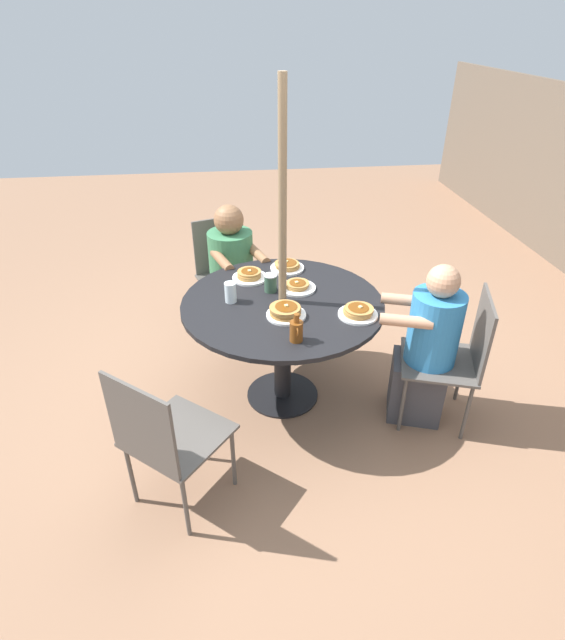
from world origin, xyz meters
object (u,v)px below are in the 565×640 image
pancake_plate_a (298,287)px  syrup_bottle (296,330)px  pancake_plate_e (287,266)px  pancake_plate_b (358,312)px  pancake_plate_c (285,312)px  pancake_plate_d (249,276)px  patio_chair_south (456,353)px  coffee_cup (271,283)px  patio_chair_east (164,435)px  diner_north (233,279)px  diner_south (426,351)px  patio_table (282,317)px  patio_chair_north (225,269)px  drinking_glass_a (230,292)px

pancake_plate_a → syrup_bottle: (0.60, -0.10, 0.05)m
pancake_plate_a → syrup_bottle: 0.61m
pancake_plate_e → pancake_plate_b: bearing=26.2°
pancake_plate_c → pancake_plate_d: bearing=-160.8°
patio_chair_south → coffee_cup: (-0.48, -1.10, 0.31)m
patio_chair_east → syrup_bottle: bearing=68.3°
diner_north → diner_south: (1.15, 1.16, 0.00)m
pancake_plate_a → pancake_plate_e: pancake_plate_e is taller
patio_table → patio_chair_north: bearing=-161.4°
diner_north → patio_chair_south: (1.21, 1.33, 0.01)m
pancake_plate_a → patio_chair_south: bearing=62.1°
patio_table → diner_north: diner_north is taller
patio_table → pancake_plate_c: bearing=-1.7°
patio_chair_south → pancake_plate_d: 1.43m
syrup_bottle → patio_chair_south: bearing=96.1°
patio_chair_south → coffee_cup: size_ratio=7.72×
patio_chair_north → pancake_plate_e: patio_chair_north is taller
patio_table → patio_chair_south: size_ratio=1.41×
diner_south → coffee_cup: bearing=83.5°
patio_chair_south → patio_table: bearing=90.0°
pancake_plate_d → coffee_cup: 0.23m
patio_table → patio_chair_south: (0.34, 1.04, -0.13)m
diner_south → pancake_plate_c: diner_south is taller
patio_chair_north → pancake_plate_d: size_ratio=3.80×
drinking_glass_a → patio_table: bearing=83.9°
diner_north → syrup_bottle: size_ratio=6.51×
patio_chair_north → syrup_bottle: size_ratio=5.37×
pancake_plate_d → pancake_plate_c: bearing=19.2°
diner_north → patio_chair_north: bearing=-90.0°
patio_chair_east → pancake_plate_c: size_ratio=3.80×
pancake_plate_c → syrup_bottle: bearing=5.9°
pancake_plate_d → coffee_cup: bearing=33.1°
diner_south → drinking_glass_a: (-0.32, -1.19, 0.32)m
syrup_bottle → pancake_plate_e: bearing=175.8°
pancake_plate_c → drinking_glass_a: bearing=-124.6°
diner_north → pancake_plate_c: bearing=86.6°
patio_table → diner_south: 0.93m
syrup_bottle → drinking_glass_a: size_ratio=1.31×
coffee_cup → patio_chair_north: bearing=-162.1°
diner_north → drinking_glass_a: diner_north is taller
diner_south → diner_north: bearing=63.4°
diner_south → pancake_plate_a: 0.91m
pancake_plate_c → pancake_plate_e: 0.65m
patio_table → patio_chair_south: 1.11m
patio_chair_north → syrup_bottle: 1.57m
pancake_plate_e → drinking_glass_a: 0.59m
patio_chair_north → patio_chair_east: (1.89, -0.35, 0.00)m
pancake_plate_b → syrup_bottle: size_ratio=1.42×
diner_north → pancake_plate_e: diner_north is taller
patio_chair_east → diner_south: diner_south is taller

